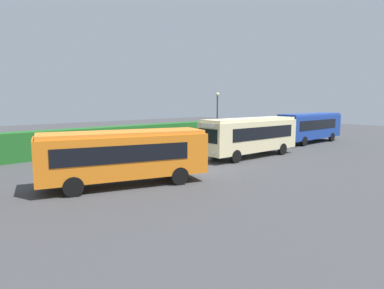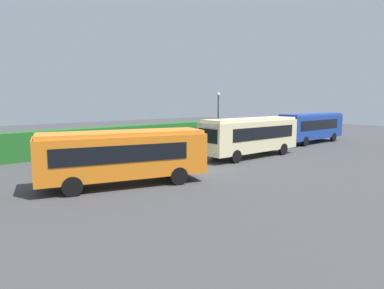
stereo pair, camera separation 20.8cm
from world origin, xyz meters
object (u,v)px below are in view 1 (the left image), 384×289
object	(u,v)px
bus_orange	(124,154)
person_left	(230,142)
bus_blue	(310,126)
bus_cream	(250,135)
traffic_cone	(163,148)
person_center	(303,131)
lamppost	(217,113)

from	to	relation	value
bus_orange	person_left	bearing A→B (deg)	35.26
bus_orange	bus_blue	bearing A→B (deg)	23.62
bus_cream	traffic_cone	distance (m)	8.41
person_left	traffic_cone	distance (m)	6.32
bus_blue	person_left	bearing A→B (deg)	171.95
bus_cream	person_left	size ratio (longest dim) A/B	5.73
bus_cream	bus_blue	xyz separation A→B (m)	(12.51, 1.11, 0.02)
bus_orange	traffic_cone	world-z (taller)	bus_orange
person_left	bus_blue	bearing A→B (deg)	137.54
bus_orange	traffic_cone	xyz separation A→B (m)	(9.40, 8.52, -1.44)
person_left	person_center	bearing A→B (deg)	146.67
person_left	traffic_cone	world-z (taller)	person_left
bus_orange	person_center	distance (m)	27.42
bus_cream	lamppost	size ratio (longest dim) A/B	1.79
bus_orange	bus_cream	size ratio (longest dim) A/B	0.95
traffic_cone	lamppost	size ratio (longest dim) A/B	0.11
bus_orange	person_center	bearing A→B (deg)	27.06
traffic_cone	lamppost	distance (m)	6.64
traffic_cone	lamppost	world-z (taller)	lamppost
bus_orange	person_left	distance (m)	14.41
traffic_cone	person_center	bearing A→B (deg)	-14.74
bus_blue	lamppost	xyz separation A→B (m)	(-10.21, 4.67, 1.55)
person_left	lamppost	size ratio (longest dim) A/B	0.31
person_left	person_center	size ratio (longest dim) A/B	0.89
bus_cream	bus_blue	world-z (taller)	bus_blue
bus_orange	bus_cream	bearing A→B (deg)	23.18
person_center	person_left	bearing A→B (deg)	-155.40
bus_orange	lamppost	distance (m)	16.50
bus_orange	bus_cream	xyz separation A→B (m)	(12.67, 0.93, 0.11)
bus_blue	bus_cream	bearing A→B (deg)	-173.05
person_left	lamppost	distance (m)	3.86
bus_cream	traffic_cone	bearing A→B (deg)	-63.27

